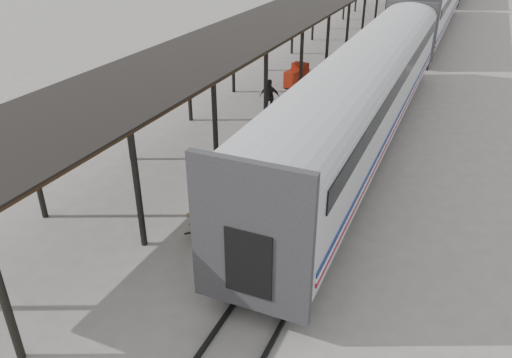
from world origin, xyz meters
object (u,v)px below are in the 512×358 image
object	(u,v)px
luggage_tug	(297,77)
porter	(224,196)
baggage_cart	(227,212)
pedestrian	(270,97)

from	to	relation	value
luggage_tug	porter	distance (m)	16.51
baggage_cart	porter	world-z (taller)	porter
baggage_cart	luggage_tug	bearing A→B (deg)	120.54
porter	baggage_cart	bearing A→B (deg)	45.23
porter	pedestrian	xyz separation A→B (m)	(-3.08, 11.30, -0.73)
porter	pedestrian	bearing A→B (deg)	39.45
pedestrian	porter	bearing A→B (deg)	93.81
pedestrian	luggage_tug	bearing A→B (deg)	-99.09
porter	pedestrian	distance (m)	11.74
luggage_tug	pedestrian	xyz separation A→B (m)	(0.20, -4.84, 0.27)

